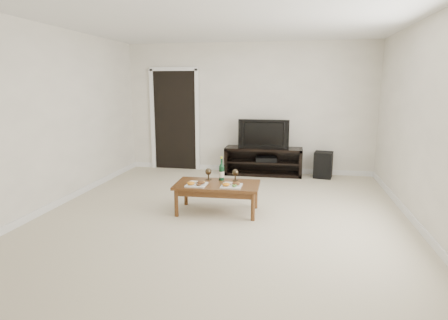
% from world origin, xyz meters
% --- Properties ---
extents(floor, '(5.50, 5.50, 0.00)m').
position_xyz_m(floor, '(0.00, 0.00, 0.00)').
color(floor, beige).
rests_on(floor, ground).
extents(back_wall, '(5.00, 0.04, 2.60)m').
position_xyz_m(back_wall, '(0.00, 2.77, 1.30)').
color(back_wall, white).
rests_on(back_wall, ground).
extents(ceiling, '(5.00, 5.50, 0.04)m').
position_xyz_m(ceiling, '(0.00, 0.00, 2.62)').
color(ceiling, white).
rests_on(ceiling, back_wall).
extents(doorway, '(0.90, 0.02, 2.05)m').
position_xyz_m(doorway, '(-1.55, 2.73, 1.02)').
color(doorway, black).
rests_on(doorway, ground).
extents(media_console, '(1.52, 0.45, 0.55)m').
position_xyz_m(media_console, '(0.34, 2.50, 0.28)').
color(media_console, black).
rests_on(media_console, ground).
extents(television, '(0.99, 0.14, 0.57)m').
position_xyz_m(television, '(0.34, 2.50, 0.83)').
color(television, black).
rests_on(television, media_console).
extents(av_receiver, '(0.44, 0.35, 0.08)m').
position_xyz_m(av_receiver, '(0.40, 2.48, 0.33)').
color(av_receiver, black).
rests_on(av_receiver, media_console).
extents(subwoofer, '(0.39, 0.39, 0.50)m').
position_xyz_m(subwoofer, '(1.50, 2.48, 0.25)').
color(subwoofer, black).
rests_on(subwoofer, ground).
extents(coffee_table, '(1.19, 0.67, 0.42)m').
position_xyz_m(coffee_table, '(-0.11, 0.13, 0.21)').
color(coffee_table, brown).
rests_on(coffee_table, ground).
extents(plate_left, '(0.27, 0.27, 0.07)m').
position_xyz_m(plate_left, '(-0.37, -0.01, 0.45)').
color(plate_left, white).
rests_on(plate_left, coffee_table).
extents(plate_right, '(0.27, 0.27, 0.07)m').
position_xyz_m(plate_right, '(0.12, 0.01, 0.45)').
color(plate_right, white).
rests_on(plate_right, coffee_table).
extents(wine_bottle, '(0.07, 0.07, 0.35)m').
position_xyz_m(wine_bottle, '(-0.08, 0.33, 0.59)').
color(wine_bottle, '#0F371E').
rests_on(wine_bottle, coffee_table).
extents(goblet_left, '(0.09, 0.09, 0.17)m').
position_xyz_m(goblet_left, '(-0.27, 0.32, 0.51)').
color(goblet_left, '#392F1F').
rests_on(goblet_left, coffee_table).
extents(goblet_right, '(0.09, 0.09, 0.17)m').
position_xyz_m(goblet_right, '(0.12, 0.34, 0.51)').
color(goblet_right, '#392F1F').
rests_on(goblet_right, coffee_table).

